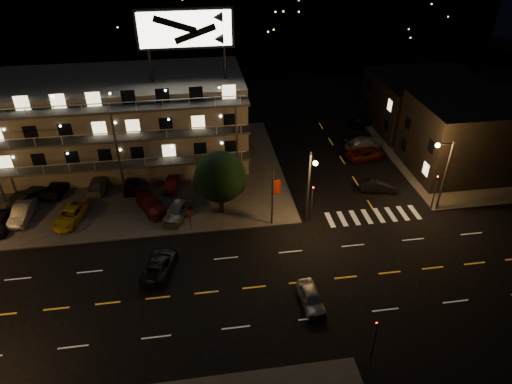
{
  "coord_description": "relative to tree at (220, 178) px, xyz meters",
  "views": [
    {
      "loc": [
        -1.93,
        -27.34,
        27.88
      ],
      "look_at": [
        3.36,
        8.0,
        4.28
      ],
      "focal_mm": 32.0,
      "sensor_mm": 36.0,
      "label": 1
    }
  ],
  "objects": [
    {
      "name": "side_car_2",
      "position": [
        19.51,
        11.39,
        -3.39
      ],
      "size": [
        5.68,
        3.71,
        1.53
      ],
      "primitive_type": "imported",
      "rotation": [
        0.0,
        0.0,
        1.89
      ],
      "color": "gray",
      "rests_on": "ground"
    },
    {
      "name": "banner_north",
      "position": [
        4.88,
        -2.78,
        -0.73
      ],
      "size": [
        0.83,
        0.16,
        6.4
      ],
      "color": "#2D2D30",
      "rests_on": "ground"
    },
    {
      "name": "signal_ne",
      "position": [
        21.79,
        -2.68,
        -1.59
      ],
      "size": [
        0.27,
        0.2,
        4.6
      ],
      "color": "#2D2D30",
      "rests_on": "ground"
    },
    {
      "name": "road_car_east",
      "position": [
        6.05,
        -13.65,
        -3.48
      ],
      "size": [
        1.82,
        4.08,
        1.36
      ],
      "primitive_type": "imported",
      "rotation": [
        0.0,
        0.0,
        0.05
      ],
      "color": "gray",
      "rests_on": "ground"
    },
    {
      "name": "curb_ne",
      "position": [
        29.79,
        8.82,
        -4.09
      ],
      "size": [
        16.0,
        24.0,
        0.15
      ],
      "primitive_type": "cube",
      "color": "#3B3A38",
      "rests_on": "ground"
    },
    {
      "name": "lot_car_4",
      "position": [
        -4.51,
        -0.24,
        -3.25
      ],
      "size": [
        3.35,
        4.84,
        1.53
      ],
      "primitive_type": "imported",
      "rotation": [
        0.0,
        0.0,
        -0.38
      ],
      "color": "gray",
      "rests_on": "curb_nw"
    },
    {
      "name": "lot_car_5",
      "position": [
        -20.21,
        4.45,
        -3.29
      ],
      "size": [
        3.13,
        4.61,
        1.44
      ],
      "primitive_type": "imported",
      "rotation": [
        0.0,
        0.0,
        2.73
      ],
      "color": "black",
      "rests_on": "curb_nw"
    },
    {
      "name": "streetlight_nc",
      "position": [
        8.29,
        -3.24,
        0.8
      ],
      "size": [
        0.44,
        1.92,
        8.0
      ],
      "color": "#2D2D30",
      "rests_on": "ground"
    },
    {
      "name": "lot_car_7",
      "position": [
        -13.04,
        6.32,
        -3.28
      ],
      "size": [
        2.64,
        5.24,
        1.46
      ],
      "primitive_type": "imported",
      "rotation": [
        0.0,
        0.0,
        3.02
      ],
      "color": "gray",
      "rests_on": "curb_nw"
    },
    {
      "name": "tree",
      "position": [
        0.0,
        0.0,
        0.0
      ],
      "size": [
        5.36,
        5.16,
        6.75
      ],
      "color": "black",
      "rests_on": "curb_nw"
    },
    {
      "name": "side_bldg_front",
      "position": [
        29.78,
        4.82,
        0.09
      ],
      "size": [
        14.06,
        10.0,
        8.5
      ],
      "color": "black",
      "rests_on": "ground"
    },
    {
      "name": "road_car_west",
      "position": [
        -6.1,
        -7.9,
        -3.46
      ],
      "size": [
        3.62,
        5.47,
        1.4
      ],
      "primitive_type": "imported",
      "rotation": [
        0.0,
        0.0,
        2.86
      ],
      "color": "black",
      "rests_on": "ground"
    },
    {
      "name": "side_car_3",
      "position": [
        21.64,
        17.97,
        -3.4
      ],
      "size": [
        4.83,
        3.44,
        1.53
      ],
      "primitive_type": "imported",
      "rotation": [
        0.0,
        0.0,
        1.98
      ],
      "color": "black",
      "rests_on": "ground"
    },
    {
      "name": "lot_car_2",
      "position": [
        -15.09,
        0.55,
        -3.36
      ],
      "size": [
        3.43,
        5.13,
        1.31
      ],
      "primitive_type": "imported",
      "rotation": [
        0.0,
        0.0,
        -0.29
      ],
      "color": "gold",
      "rests_on": "curb_nw"
    },
    {
      "name": "lot_car_3",
      "position": [
        -7.15,
        1.37,
        -3.29
      ],
      "size": [
        3.92,
        5.37,
        1.45
      ],
      "primitive_type": "imported",
      "rotation": [
        0.0,
        0.0,
        0.43
      ],
      "color": "#5D160D",
      "rests_on": "curb_nw"
    },
    {
      "name": "ground",
      "position": [
        -0.21,
        -11.18,
        -4.16
      ],
      "size": [
        140.0,
        140.0,
        0.0
      ],
      "primitive_type": "plane",
      "color": "black",
      "rests_on": "ground"
    },
    {
      "name": "motel",
      "position": [
        -10.15,
        12.71,
        1.18
      ],
      "size": [
        28.0,
        13.8,
        18.1
      ],
      "color": "gray",
      "rests_on": "ground"
    },
    {
      "name": "side_car_0",
      "position": [
        17.65,
        1.46,
        -3.48
      ],
      "size": [
        4.37,
        2.25,
        1.37
      ],
      "primitive_type": "imported",
      "rotation": [
        0.0,
        0.0,
        1.37
      ],
      "color": "black",
      "rests_on": "ground"
    },
    {
      "name": "curb_nw",
      "position": [
        -14.21,
        8.82,
        -4.09
      ],
      "size": [
        44.0,
        24.0,
        0.15
      ],
      "primitive_type": "cube",
      "color": "#3B3A38",
      "rests_on": "ground"
    },
    {
      "name": "streetlight_ne",
      "position": [
        21.93,
        -2.88,
        0.8
      ],
      "size": [
        1.92,
        0.44,
        8.0
      ],
      "color": "#2D2D30",
      "rests_on": "ground"
    },
    {
      "name": "lot_car_6",
      "position": [
        -17.56,
        6.16,
        -3.38
      ],
      "size": [
        3.11,
        4.92,
        1.26
      ],
      "primitive_type": "imported",
      "rotation": [
        0.0,
        0.0,
        2.9
      ],
      "color": "black",
      "rests_on": "curb_nw"
    },
    {
      "name": "signal_nw",
      "position": [
        8.79,
        -2.68,
        -1.59
      ],
      "size": [
        0.2,
        0.27,
        4.6
      ],
      "color": "#2D2D30",
      "rests_on": "ground"
    },
    {
      "name": "signal_sw",
      "position": [
        8.79,
        -19.67,
        -1.59
      ],
      "size": [
        0.2,
        0.27,
        4.6
      ],
      "color": "#2D2D30",
      "rests_on": "ground"
    },
    {
      "name": "lot_car_1",
      "position": [
        -19.91,
        1.7,
        -3.25
      ],
      "size": [
        1.99,
        4.71,
        1.51
      ],
      "primitive_type": "imported",
      "rotation": [
        0.0,
        0.0,
        -0.08
      ],
      "color": "gray",
      "rests_on": "curb_nw"
    },
    {
      "name": "stop_sign",
      "position": [
        -3.21,
        -2.61,
        -2.45
      ],
      "size": [
        0.91,
        0.11,
        2.61
      ],
      "color": "#2D2D30",
      "rests_on": "ground"
    },
    {
      "name": "side_car_1",
      "position": [
        18.73,
        8.76,
        -3.48
      ],
      "size": [
        5.23,
        3.15,
        1.36
      ],
      "primitive_type": "imported",
      "rotation": [
        0.0,
        0.0,
        1.76
      ],
      "color": "#5D160D",
      "rests_on": "ground"
    },
    {
      "name": "side_bldg_back",
      "position": [
        29.78,
        16.82,
        -0.66
      ],
      "size": [
        14.06,
        12.0,
        7.0
      ],
      "color": "black",
      "rests_on": "ground"
    },
    {
      "name": "lot_car_9",
      "position": [
        -5.01,
        5.31,
        -3.39
      ],
      "size": [
        1.83,
        3.89,
        1.23
      ],
      "primitive_type": "imported",
      "rotation": [
        0.0,
        0.0,
        3.0
      ],
      "color": "#5D160D",
      "rests_on": "curb_nw"
    },
    {
      "name": "lot_car_8",
      "position": [
        -9.52,
        5.63,
        -3.34
      ],
      "size": [
        1.71,
        3.97,
        1.33
      ],
      "primitive_type": "imported",
      "rotation": [
        0.0,
        0.0,
        3.11
      ],
      "color": "black",
      "rests_on": "curb_nw"
    }
  ]
}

